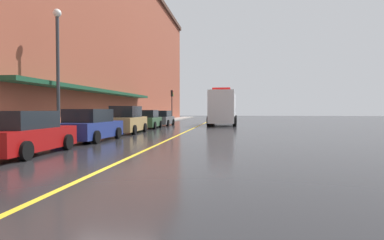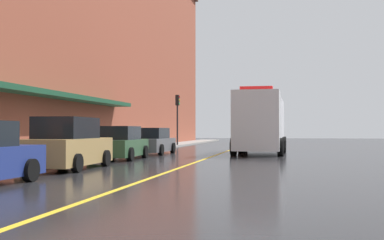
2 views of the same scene
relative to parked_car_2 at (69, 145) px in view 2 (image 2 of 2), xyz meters
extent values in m
plane|color=#232326|center=(3.90, 11.92, -0.88)|extent=(112.00, 112.00, 0.00)
cube|color=gray|center=(-2.30, 11.92, -0.80)|extent=(2.40, 70.00, 0.15)
cube|color=gold|center=(3.90, 11.92, -0.87)|extent=(0.16, 70.00, 0.01)
cube|color=brown|center=(-9.09, 10.92, 8.27)|extent=(11.18, 64.00, 18.30)
cube|color=#19472D|center=(-2.95, 2.92, 2.22)|extent=(1.20, 22.40, 0.24)
cylinder|color=black|center=(0.92, -4.25, -0.56)|extent=(0.24, 0.65, 0.64)
cube|color=#A5844C|center=(0.00, 0.06, -0.23)|extent=(1.92, 4.58, 0.95)
cube|color=black|center=(0.01, -0.16, 0.63)|extent=(1.68, 2.54, 0.77)
cylinder|color=black|center=(-0.95, 1.44, -0.56)|extent=(0.24, 0.65, 0.64)
cylinder|color=black|center=(0.86, 1.49, -0.56)|extent=(0.24, 0.65, 0.64)
cylinder|color=black|center=(-0.86, -1.37, -0.56)|extent=(0.24, 0.65, 0.64)
cylinder|color=black|center=(0.94, -1.31, -0.56)|extent=(0.24, 0.65, 0.64)
cube|color=#2D5133|center=(-0.12, 5.83, -0.31)|extent=(1.96, 4.27, 0.79)
cube|color=black|center=(-0.11, 5.62, 0.41)|extent=(1.71, 2.37, 0.65)
cylinder|color=black|center=(-1.08, 7.10, -0.56)|extent=(0.25, 0.65, 0.64)
cylinder|color=black|center=(0.74, 7.17, -0.56)|extent=(0.25, 0.65, 0.64)
cylinder|color=black|center=(-0.98, 4.49, -0.56)|extent=(0.25, 0.65, 0.64)
cylinder|color=black|center=(0.84, 4.56, -0.56)|extent=(0.25, 0.65, 0.64)
cube|color=#595B60|center=(0.02, 11.01, -0.32)|extent=(1.81, 4.53, 0.76)
cube|color=black|center=(0.02, 10.78, 0.37)|extent=(1.63, 2.49, 0.62)
cylinder|color=black|center=(-0.89, 12.41, -0.56)|extent=(0.22, 0.64, 0.64)
cylinder|color=black|center=(0.94, 12.41, -0.56)|extent=(0.22, 0.64, 0.64)
cylinder|color=black|center=(-0.89, 9.60, -0.56)|extent=(0.22, 0.64, 0.64)
cylinder|color=black|center=(0.94, 9.60, -0.56)|extent=(0.22, 0.64, 0.64)
cube|color=silver|center=(6.23, 10.03, 1.06)|extent=(2.59, 2.28, 3.28)
cube|color=silver|center=(6.34, 14.14, 0.93)|extent=(2.67, 5.45, 3.02)
cube|color=red|center=(6.23, 10.03, 2.82)|extent=(1.79, 0.64, 0.24)
cylinder|color=black|center=(7.52, 10.08, -0.38)|extent=(0.32, 1.01, 1.00)
cylinder|color=black|center=(4.96, 10.14, -0.38)|extent=(0.32, 1.01, 1.00)
cylinder|color=black|center=(7.60, 13.44, -0.38)|extent=(0.32, 1.01, 1.00)
cylinder|color=black|center=(5.04, 13.50, -0.38)|extent=(0.32, 1.01, 1.00)
cylinder|color=black|center=(7.65, 15.62, -0.38)|extent=(0.32, 1.01, 1.00)
cylinder|color=black|center=(5.09, 15.68, -0.38)|extent=(0.32, 1.01, 1.00)
cylinder|color=#232326|center=(-1.40, 23.73, 0.97)|extent=(0.14, 0.14, 3.40)
cube|color=black|center=(-1.40, 23.73, 3.12)|extent=(0.28, 0.36, 0.90)
sphere|color=red|center=(-1.24, 23.73, 3.42)|extent=(0.16, 0.16, 0.16)
sphere|color=gold|center=(-1.24, 23.73, 3.12)|extent=(0.16, 0.16, 0.16)
sphere|color=green|center=(-1.24, 23.73, 2.82)|extent=(0.16, 0.16, 0.16)
camera|label=1|loc=(7.44, -21.65, 0.76)|focal=29.93mm
camera|label=2|loc=(7.91, -16.37, 0.56)|focal=44.80mm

